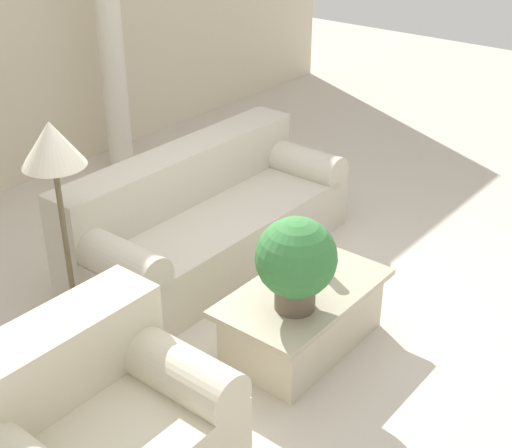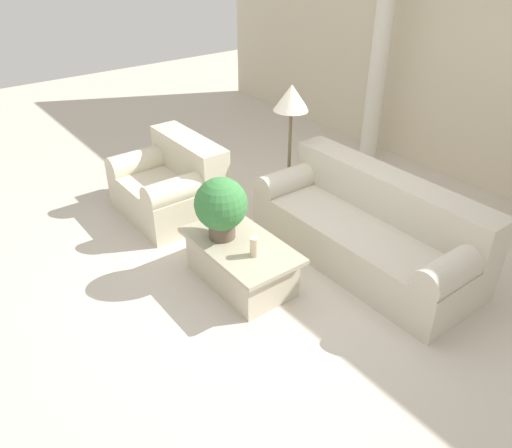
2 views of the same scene
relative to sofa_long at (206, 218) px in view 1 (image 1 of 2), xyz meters
name	(u,v)px [view 1 (image 1 of 2)]	position (x,y,z in m)	size (l,w,h in m)	color
ground_plane	(261,318)	(-0.38, -0.84, -0.34)	(16.00, 16.00, 0.00)	beige
sofa_long	(206,218)	(0.00, 0.00, 0.00)	(2.28, 0.94, 0.84)	beige
loveseat	(91,427)	(-1.98, -1.06, 0.01)	(1.17, 0.94, 0.84)	beige
coffee_table	(303,317)	(-0.43, -1.22, -0.12)	(1.13, 0.64, 0.42)	beige
potted_plant	(296,261)	(-0.62, -1.29, 0.40)	(0.48, 0.48, 0.58)	brown
pillar_candle	(327,263)	(-0.21, -1.23, 0.17)	(0.08, 0.08, 0.18)	beige
floor_lamp	(54,158)	(-1.23, 0.03, 0.88)	(0.38, 0.38, 1.45)	brown
column_right	(111,46)	(0.80, 1.88, 0.85)	(0.33, 0.33, 2.33)	silver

